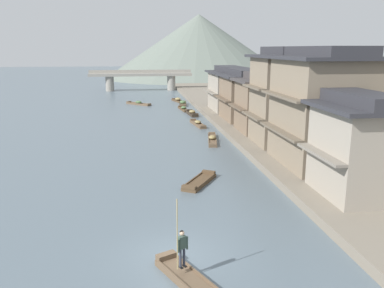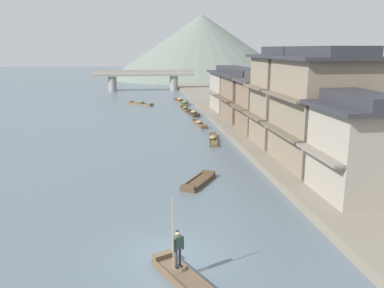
# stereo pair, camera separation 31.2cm
# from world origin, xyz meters

# --- Properties ---
(ground_plane) EXTENTS (400.00, 400.00, 0.00)m
(ground_plane) POSITION_xyz_m (0.00, 0.00, 0.00)
(ground_plane) COLOR slate
(riverbank_right) EXTENTS (18.00, 110.00, 0.57)m
(riverbank_right) POSITION_xyz_m (16.97, 30.00, 0.28)
(riverbank_right) COLOR slate
(riverbank_right) RESTS_ON ground
(boatman_person) EXTENTS (0.49, 0.42, 3.04)m
(boatman_person) POSITION_xyz_m (0.28, -1.79, 1.49)
(boatman_person) COLOR black
(boatman_person) RESTS_ON boat_foreground_poled
(boat_moored_nearest) EXTENTS (4.14, 4.23, 0.67)m
(boat_moored_nearest) POSITION_xyz_m (-0.83, 50.79, 0.22)
(boat_moored_nearest) COLOR brown
(boat_moored_nearest) RESTS_ON ground
(boat_moored_second) EXTENTS (1.36, 5.00, 0.63)m
(boat_moored_second) POSITION_xyz_m (6.10, 31.19, 0.20)
(boat_moored_second) COLOR brown
(boat_moored_second) RESTS_ON ground
(boat_moored_third) EXTENTS (1.72, 5.67, 0.59)m
(boat_moored_third) POSITION_xyz_m (6.23, 22.51, 0.18)
(boat_moored_third) COLOR brown
(boat_moored_third) RESTS_ON ground
(boat_moored_far) EXTENTS (2.93, 3.85, 0.42)m
(boat_moored_far) POSITION_xyz_m (2.85, 9.72, 0.14)
(boat_moored_far) COLOR brown
(boat_moored_far) RESTS_ON ground
(boat_midriver_drifting) EXTENTS (1.27, 4.88, 0.59)m
(boat_midriver_drifting) POSITION_xyz_m (5.86, 43.81, 0.19)
(boat_midriver_drifting) COLOR brown
(boat_midriver_drifting) RESTS_ON ground
(boat_midriver_upstream) EXTENTS (1.68, 4.47, 0.82)m
(boat_midriver_upstream) POSITION_xyz_m (6.38, 48.92, 0.30)
(boat_midriver_upstream) COLOR brown
(boat_midriver_upstream) RESTS_ON ground
(boat_upstream_distant) EXTENTS (1.95, 4.33, 0.71)m
(boat_upstream_distant) POSITION_xyz_m (6.11, 54.02, 0.25)
(boat_upstream_distant) COLOR brown
(boat_upstream_distant) RESTS_ON ground
(boat_crossing_west) EXTENTS (1.23, 4.12, 0.75)m
(boat_crossing_west) POSITION_xyz_m (6.50, 38.87, 0.27)
(boat_crossing_west) COLOR #33281E
(boat_crossing_west) RESTS_ON ground
(house_waterfront_nearest) EXTENTS (5.26, 6.01, 6.14)m
(house_waterfront_nearest) POSITION_xyz_m (11.54, 4.82, 3.58)
(house_waterfront_nearest) COLOR gray
(house_waterfront_nearest) RESTS_ON riverbank_right
(house_waterfront_second) EXTENTS (6.93, 8.19, 8.74)m
(house_waterfront_second) POSITION_xyz_m (12.37, 11.51, 4.86)
(house_waterfront_second) COLOR #7F705B
(house_waterfront_second) RESTS_ON riverbank_right
(house_waterfront_tall) EXTENTS (6.55, 6.06, 8.74)m
(house_waterfront_tall) POSITION_xyz_m (12.18, 18.47, 4.87)
(house_waterfront_tall) COLOR #7F705B
(house_waterfront_tall) RESTS_ON riverbank_right
(house_waterfront_narrow) EXTENTS (6.41, 6.24, 6.14)m
(house_waterfront_narrow) POSITION_xyz_m (12.12, 24.16, 3.57)
(house_waterfront_narrow) COLOR #75604C
(house_waterfront_narrow) RESTS_ON riverbank_right
(house_waterfront_far) EXTENTS (6.06, 7.68, 6.14)m
(house_waterfront_far) POSITION_xyz_m (11.94, 31.62, 3.56)
(house_waterfront_far) COLOR #75604C
(house_waterfront_far) RESTS_ON riverbank_right
(house_waterfront_end) EXTENTS (6.20, 8.23, 6.14)m
(house_waterfront_end) POSITION_xyz_m (12.01, 39.44, 3.56)
(house_waterfront_end) COLOR gray
(house_waterfront_end) RESTS_ON riverbank_right
(stone_bridge) EXTENTS (22.53, 2.40, 4.52)m
(stone_bridge) POSITION_xyz_m (0.00, 73.82, 2.89)
(stone_bridge) COLOR gray
(stone_bridge) RESTS_ON ground
(hill_far_west) EXTENTS (59.60, 59.60, 19.61)m
(hill_far_west) POSITION_xyz_m (19.29, 113.48, 9.81)
(hill_far_west) COLOR slate
(hill_far_west) RESTS_ON ground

